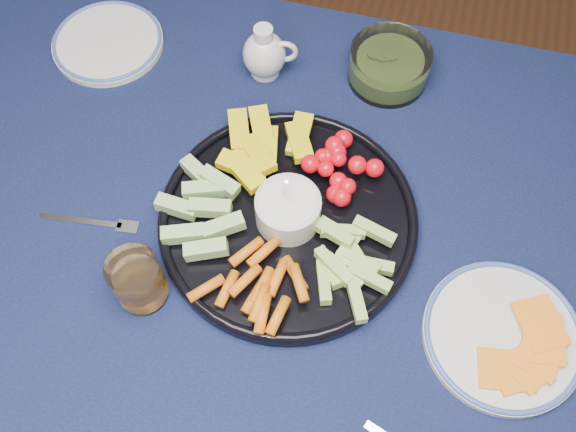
% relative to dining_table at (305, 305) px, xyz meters
% --- Properties ---
extents(dining_table, '(1.67, 1.07, 0.75)m').
position_rel_dining_table_xyz_m(dining_table, '(0.00, 0.00, 0.00)').
color(dining_table, '#4A2E18').
rests_on(dining_table, ground).
extents(crudite_platter, '(0.38, 0.38, 0.12)m').
position_rel_dining_table_xyz_m(crudite_platter, '(-0.05, 0.08, 0.11)').
color(crudite_platter, black).
rests_on(crudite_platter, dining_table).
extents(creamer_pitcher, '(0.09, 0.07, 0.10)m').
position_rel_dining_table_xyz_m(creamer_pitcher, '(-0.16, 0.36, 0.13)').
color(creamer_pitcher, silver).
rests_on(creamer_pitcher, dining_table).
extents(pickle_bowl, '(0.13, 0.13, 0.06)m').
position_rel_dining_table_xyz_m(pickle_bowl, '(0.04, 0.40, 0.12)').
color(pickle_bowl, silver).
rests_on(pickle_bowl, dining_table).
extents(cheese_plate, '(0.22, 0.22, 0.03)m').
position_rel_dining_table_xyz_m(cheese_plate, '(0.28, -0.01, 0.10)').
color(cheese_plate, silver).
rests_on(cheese_plate, dining_table).
extents(juice_tumbler, '(0.07, 0.07, 0.09)m').
position_rel_dining_table_xyz_m(juice_tumbler, '(-0.22, -0.07, 0.13)').
color(juice_tumbler, silver).
rests_on(juice_tumbler, dining_table).
extents(fork_left, '(0.15, 0.03, 0.00)m').
position_rel_dining_table_xyz_m(fork_left, '(-0.32, 0.01, 0.09)').
color(fork_left, silver).
rests_on(fork_left, dining_table).
extents(side_plate_extra, '(0.19, 0.19, 0.02)m').
position_rel_dining_table_xyz_m(side_plate_extra, '(-0.44, 0.35, 0.10)').
color(side_plate_extra, silver).
rests_on(side_plate_extra, dining_table).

